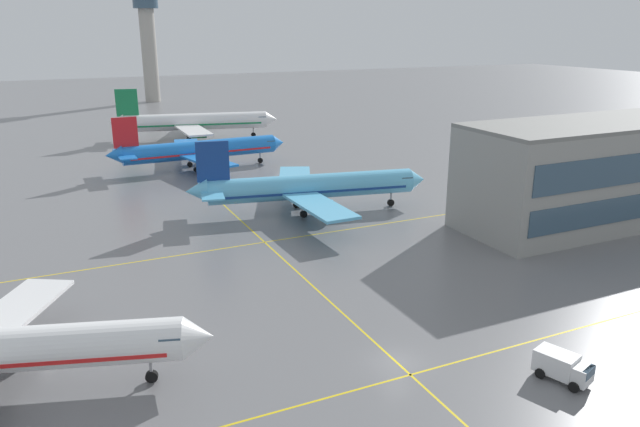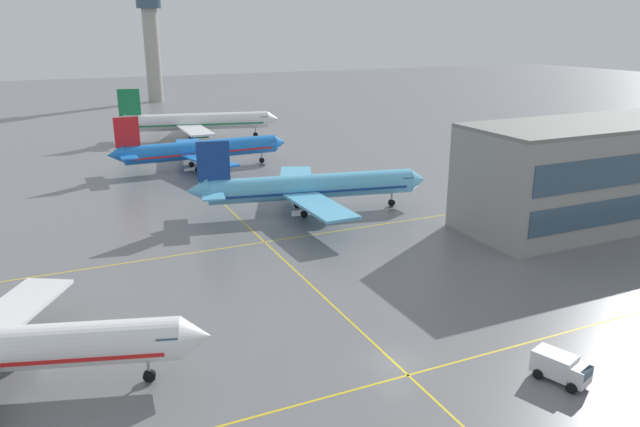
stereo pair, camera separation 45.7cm
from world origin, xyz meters
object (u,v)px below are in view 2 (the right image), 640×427
airliner_third_row (200,150)px  service_truck_red_van (561,367)px  airliner_second_row (310,187)px  airliner_far_left_stand (196,122)px  control_tower (151,40)px

airliner_third_row → service_truck_red_van: (7.33, -81.46, -2.42)m
service_truck_red_van → airliner_second_row: bearing=89.8°
airliner_far_left_stand → control_tower: control_tower is taller
airliner_second_row → airliner_far_left_stand: bearing=90.7°
airliner_second_row → control_tower: size_ratio=0.96×
control_tower → service_truck_red_van: bearing=-91.2°
airliner_second_row → control_tower: bearing=88.5°
airliner_far_left_stand → control_tower: size_ratio=1.06×
service_truck_red_van → control_tower: control_tower is taller
airliner_third_row → airliner_far_left_stand: (6.71, 31.03, 0.52)m
service_truck_red_van → control_tower: size_ratio=0.12×
airliner_second_row → control_tower: control_tower is taller
airliner_far_left_stand → service_truck_red_van: bearing=-89.7°
service_truck_red_van → control_tower: (3.94, 192.81, 20.03)m
airliner_far_left_stand → service_truck_red_van: size_ratio=8.61×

